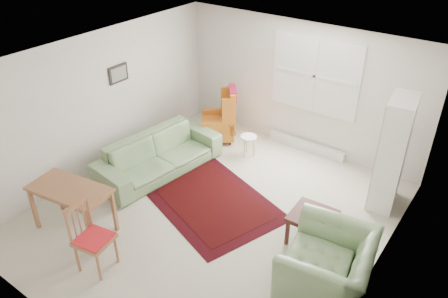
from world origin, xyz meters
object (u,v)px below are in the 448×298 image
Objects in this scene: sofa at (158,148)px; coffee_table at (311,227)px; cabinet at (393,154)px; armchair at (328,261)px; stool at (248,145)px; desk_chair at (94,238)px; desk at (74,209)px; wingback_chair at (218,115)px.

coffee_table is at bearing -83.56° from sofa.
cabinet reaches higher than coffee_table.
coffee_table is at bearing -150.90° from armchair.
stool is at bearing -139.08° from armchair.
armchair is 3.43m from stool.
desk_chair reaches higher than sofa.
armchair is at bearing -70.76° from desk_chair.
desk is at bearing -105.43° from stool.
armchair is 1.01× the size of desk.
coffee_table is 3.53m from desk.
cabinet is (0.55, 1.56, 0.69)m from coffee_table.
sofa is at bearing 178.72° from coffee_table.
armchair is 3.73m from desk.
stool is at bearing -10.51° from desk_chair.
armchair is at bearing -51.68° from coffee_table.
stool is 0.23× the size of cabinet.
desk_chair reaches higher than desk.
sofa is 3.71m from armchair.
sofa is 1.76m from stool.
sofa is 3.09m from coffee_table.
sofa is 1.95× the size of desk.
coffee_table is at bearing -117.57° from cabinet.
cabinet is (3.63, 1.49, 0.46)m from sofa.
desk is (-0.92, -3.35, 0.17)m from stool.
cabinet is (3.47, -0.08, 0.36)m from wingback_chair.
cabinet reaches higher than armchair.
wingback_chair reaches higher than armchair.
stool is (-2.07, 1.49, -0.04)m from coffee_table.
wingback_chair is (0.16, 1.57, 0.10)m from sofa.
wingback_chair is 3.90m from desk_chair.
armchair is 4.18m from wingback_chair.
desk_chair is (-2.67, -1.48, 0.04)m from armchair.
desk_chair is (-2.12, -2.18, 0.26)m from coffee_table.
wingback_chair is at bearing -133.14° from armchair.
coffee_table is at bearing -53.96° from desk_chair.
desk_chair reaches higher than stool.
cabinet is at bearing 1.41° from stool.
wingback_chair reaches higher than desk_chair.
wingback_chair is at bearing 88.76° from desk.
stool is at bearing 41.98° from wingback_chair.
sofa is at bearing 92.47° from desk.
wingback_chair is 3.49m from cabinet.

